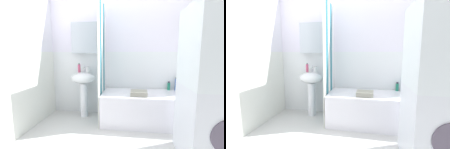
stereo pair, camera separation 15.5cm
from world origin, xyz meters
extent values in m
cube|color=white|center=(0.00, 1.27, 1.20)|extent=(3.60, 0.05, 2.40)
cube|color=white|center=(0.00, 1.24, 0.60)|extent=(3.60, 0.02, 1.20)
cube|color=silver|center=(-0.86, 1.18, 1.45)|extent=(0.48, 0.12, 0.56)
cube|color=white|center=(-1.57, 0.34, 1.20)|extent=(0.05, 1.81, 2.40)
cube|color=white|center=(-1.54, 0.34, 0.60)|extent=(0.02, 1.81, 1.20)
cylinder|color=white|center=(-0.86, 1.03, 0.31)|extent=(0.14, 0.14, 0.62)
ellipsoid|color=white|center=(-0.86, 1.03, 0.72)|extent=(0.44, 0.34, 0.20)
cylinder|color=silver|center=(-0.86, 1.13, 0.85)|extent=(0.03, 0.03, 0.05)
cylinder|color=silver|center=(-0.86, 1.08, 0.90)|extent=(0.02, 0.10, 0.02)
sphere|color=silver|center=(-0.86, 1.13, 0.93)|extent=(0.03, 0.03, 0.03)
cylinder|color=#C44B70|center=(-0.94, 1.06, 0.90)|extent=(0.05, 0.05, 0.15)
sphere|color=#1E2F28|center=(-0.94, 1.06, 0.98)|extent=(0.02, 0.02, 0.02)
cylinder|color=silver|center=(-0.79, 1.09, 0.88)|extent=(0.07, 0.07, 0.10)
cube|color=white|center=(0.32, 0.89, 0.26)|extent=(1.57, 0.66, 0.52)
cube|color=white|center=(-0.48, 0.63, 1.00)|extent=(0.01, 0.13, 2.00)
cube|color=teal|center=(-0.48, 0.76, 1.00)|extent=(0.01, 0.13, 2.00)
cube|color=white|center=(-0.48, 0.89, 1.00)|extent=(0.01, 0.13, 2.00)
cube|color=#286A7D|center=(-0.48, 1.02, 1.00)|extent=(0.01, 0.13, 2.00)
cube|color=white|center=(-0.48, 1.15, 1.00)|extent=(0.01, 0.13, 2.00)
cylinder|color=gold|center=(1.00, 1.16, 0.60)|extent=(0.07, 0.07, 0.17)
cylinder|color=#22291E|center=(1.00, 1.16, 0.70)|extent=(0.05, 0.05, 0.02)
cylinder|color=white|center=(0.88, 1.12, 0.62)|extent=(0.04, 0.04, 0.21)
cylinder|color=#232029|center=(0.88, 1.12, 0.74)|extent=(0.03, 0.03, 0.02)
cylinder|color=#2E54A3|center=(0.81, 1.16, 0.62)|extent=(0.05, 0.05, 0.21)
cylinder|color=#1E2329|center=(0.81, 1.16, 0.74)|extent=(0.03, 0.03, 0.02)
cylinder|color=#1C755A|center=(0.68, 1.17, 0.58)|extent=(0.05, 0.05, 0.13)
cylinder|color=#261B2D|center=(0.68, 1.17, 0.66)|extent=(0.03, 0.03, 0.02)
cube|color=gray|center=(0.13, 0.74, 0.55)|extent=(0.26, 0.23, 0.07)
cube|color=white|center=(0.87, 0.05, 0.41)|extent=(0.59, 0.64, 0.83)
cube|color=white|center=(0.87, 0.05, 1.24)|extent=(0.59, 0.64, 0.83)
camera|label=1|loc=(0.01, -1.61, 1.17)|focal=24.34mm
camera|label=2|loc=(0.17, -1.59, 1.17)|focal=24.34mm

